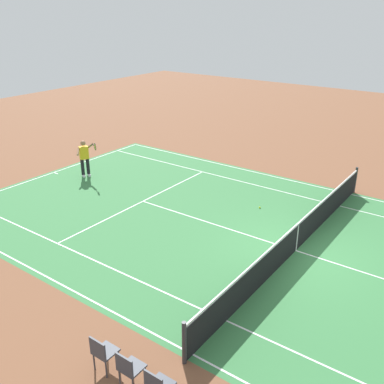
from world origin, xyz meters
name	(u,v)px	position (x,y,z in m)	size (l,w,h in m)	color
ground_plane	(295,251)	(0.00, 0.00, 0.00)	(60.00, 60.00, 0.00)	brown
court_slab	(295,250)	(0.00, 0.00, 0.00)	(24.20, 11.40, 0.00)	#387A42
court_line_markings	(295,250)	(0.00, 0.00, 0.00)	(23.85, 11.05, 0.01)	white
tennis_net	(297,237)	(0.00, 0.00, 0.49)	(0.10, 11.70, 1.08)	#2D2D33
tennis_player_near	(85,156)	(10.32, -0.59, 0.93)	(1.19, 0.75, 1.70)	black
tennis_ball	(260,207)	(2.38, -2.13, 0.03)	(0.07, 0.07, 0.07)	#CCE01E
spectator_chair_5	(129,368)	(0.49, 6.96, 0.52)	(0.44, 0.44, 0.88)	#38383D
spectator_chair_6	(102,351)	(1.23, 6.96, 0.52)	(0.44, 0.44, 0.88)	#38383D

